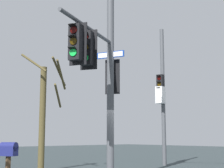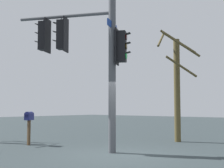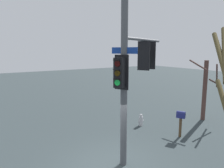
{
  "view_description": "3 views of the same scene",
  "coord_description": "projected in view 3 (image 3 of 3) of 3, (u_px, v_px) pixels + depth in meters",
  "views": [
    {
      "loc": [
        8.69,
        8.97,
        1.56
      ],
      "look_at": [
        -0.01,
        -0.65,
        3.56
      ],
      "focal_mm": 54.67,
      "sensor_mm": 36.0,
      "label": 1
    },
    {
      "loc": [
        -6.9,
        8.39,
        1.6
      ],
      "look_at": [
        0.96,
        -0.77,
        2.48
      ],
      "focal_mm": 51.1,
      "sensor_mm": 36.0,
      "label": 2
    },
    {
      "loc": [
        -4.25,
        -6.73,
        4.59
      ],
      "look_at": [
        0.19,
        0.22,
        3.26
      ],
      "focal_mm": 34.2,
      "sensor_mm": 36.0,
      "label": 3
    }
  ],
  "objects": [
    {
      "name": "ground_plane",
      "position": [
        111.0,
        165.0,
        8.58
      ],
      "size": [
        80.0,
        80.0,
        0.0
      ],
      "primitive_type": "plane",
      "color": "#2F383B"
    },
    {
      "name": "main_signal_pole_assembly",
      "position": [
        129.0,
        43.0,
        8.47
      ],
      "size": [
        4.94,
        3.54,
        9.7
      ],
      "rotation": [
        0.0,
        0.0,
        0.45
      ],
      "color": "#4C4F54",
      "rests_on": "ground"
    },
    {
      "name": "fire_hydrant",
      "position": [
        141.0,
        120.0,
        12.98
      ],
      "size": [
        0.38,
        0.24,
        0.73
      ],
      "color": "#B2B2B7",
      "rests_on": "ground"
    },
    {
      "name": "mailbox",
      "position": [
        181.0,
        117.0,
        11.18
      ],
      "size": [
        0.42,
        0.5,
        1.41
      ],
      "rotation": [
        0.0,
        0.0,
        0.5
      ],
      "color": "#4C3823",
      "rests_on": "ground"
    },
    {
      "name": "bare_tree_across_street",
      "position": [
        205.0,
        89.0,
        13.75
      ],
      "size": [
        1.8,
        1.78,
        3.95
      ],
      "color": "#4D332E",
      "rests_on": "ground"
    }
  ]
}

